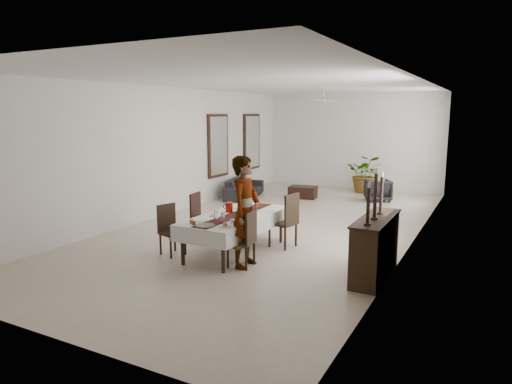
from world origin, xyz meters
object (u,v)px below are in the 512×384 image
object	(u,v)px
dining_table_top	(236,216)
woman	(245,212)
sofa	(244,188)
sideboard_body	(375,248)
red_pitcher	(229,207)

from	to	relation	value
dining_table_top	woman	distance (m)	0.84
dining_table_top	woman	world-z (taller)	woman
sofa	sideboard_body	bearing A→B (deg)	-147.94
red_pitcher	sofa	xyz separation A→B (m)	(-2.37, 4.82, -0.52)
dining_table_top	sofa	bearing A→B (deg)	118.94
red_pitcher	sideboard_body	world-z (taller)	sideboard_body
woman	sideboard_body	xyz separation A→B (m)	(2.06, 0.50, -0.47)
red_pitcher	sofa	distance (m)	5.40
red_pitcher	sideboard_body	distance (m)	2.86
red_pitcher	woman	bearing A→B (deg)	-44.24
sideboard_body	sofa	xyz separation A→B (m)	(-5.20, 5.07, -0.18)
dining_table_top	red_pitcher	world-z (taller)	red_pitcher
dining_table_top	red_pitcher	distance (m)	0.30
sofa	dining_table_top	bearing A→B (deg)	-165.99
woman	sofa	xyz separation A→B (m)	(-3.14, 5.57, -0.65)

